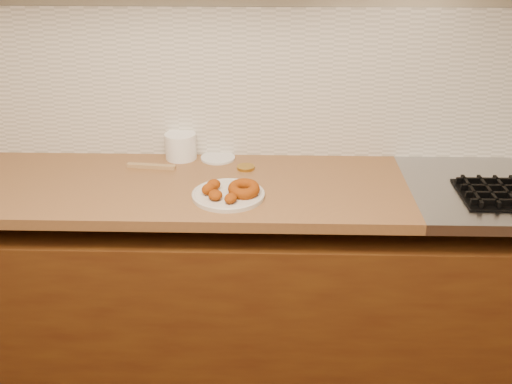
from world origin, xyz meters
TOP-DOWN VIEW (x-y plane):
  - wall_back at (0.00, 2.00)m, footprint 4.00×0.02m
  - base_cabinet at (0.00, 1.69)m, footprint 3.60×0.60m
  - butcher_block at (-0.65, 1.69)m, footprint 2.30×0.62m
  - backsplash at (0.00, 1.99)m, footprint 3.60×0.02m
  - donut_plate at (-0.16, 1.57)m, footprint 0.26×0.26m
  - ring_donut at (-0.11, 1.57)m, footprint 0.13×0.13m
  - fried_dough_chunks at (-0.20, 1.55)m, footprint 0.14×0.17m
  - plastic_tub at (-0.38, 1.94)m, footprint 0.15×0.15m
  - tub_lid at (-0.23, 1.93)m, footprint 0.14×0.14m
  - brass_jar_lid at (-0.11, 1.83)m, footprint 0.08×0.08m
  - wooden_utensil at (-0.49, 1.83)m, footprint 0.20×0.05m

SIDE VIEW (x-z plane):
  - base_cabinet at x=0.00m, z-range 0.00..0.77m
  - butcher_block at x=-0.65m, z-range 0.86..0.90m
  - tub_lid at x=-0.23m, z-range 0.90..0.91m
  - brass_jar_lid at x=-0.11m, z-range 0.90..0.91m
  - donut_plate at x=-0.16m, z-range 0.90..0.91m
  - wooden_utensil at x=-0.49m, z-range 0.90..0.92m
  - fried_dough_chunks at x=-0.20m, z-range 0.91..0.95m
  - ring_donut at x=-0.11m, z-range 0.91..0.96m
  - plastic_tub at x=-0.38m, z-range 0.90..1.01m
  - backsplash at x=0.00m, z-range 0.90..1.50m
  - wall_back at x=0.00m, z-range 0.00..2.70m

